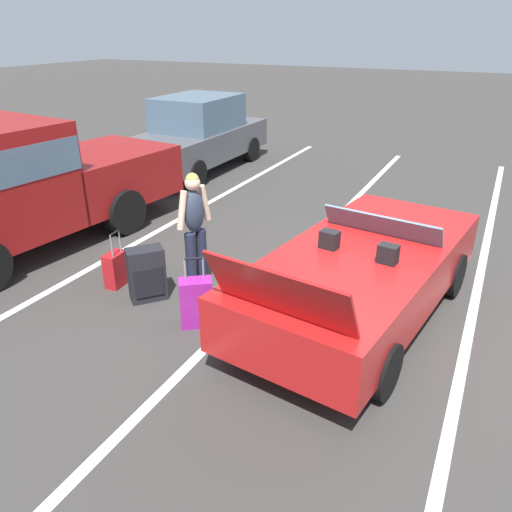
{
  "coord_description": "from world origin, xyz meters",
  "views": [
    {
      "loc": [
        -5.53,
        -1.29,
        3.41
      ],
      "look_at": [
        -0.39,
        1.27,
        0.75
      ],
      "focal_mm": 35.09,
      "sensor_mm": 36.0,
      "label": 1
    }
  ],
  "objects": [
    {
      "name": "ground_plane",
      "position": [
        0.0,
        0.0,
        0.0
      ],
      "size": [
        80.0,
        80.0,
        0.0
      ],
      "primitive_type": "plane",
      "color": "#383533"
    },
    {
      "name": "lot_line_near",
      "position": [
        0.0,
        -1.33,
        0.0
      ],
      "size": [
        18.0,
        0.12,
        0.01
      ],
      "primitive_type": "cube",
      "color": "silver",
      "rests_on": "ground_plane"
    },
    {
      "name": "lot_line_mid",
      "position": [
        0.0,
        1.37,
        0.0
      ],
      "size": [
        18.0,
        0.12,
        0.01
      ],
      "primitive_type": "cube",
      "color": "silver",
      "rests_on": "ground_plane"
    },
    {
      "name": "lot_line_far",
      "position": [
        0.0,
        4.07,
        0.0
      ],
      "size": [
        18.0,
        0.12,
        0.01
      ],
      "primitive_type": "cube",
      "color": "silver",
      "rests_on": "ground_plane"
    },
    {
      "name": "convertible_car",
      "position": [
        0.2,
        -0.03,
        0.59
      ],
      "size": [
        4.38,
        2.33,
        1.51
      ],
      "rotation": [
        0.0,
        0.0,
        -0.14
      ],
      "color": "red",
      "rests_on": "ground_plane"
    },
    {
      "name": "suitcase_large_black",
      "position": [
        -0.83,
        2.69,
        0.37
      ],
      "size": [
        0.55,
        0.53,
        0.74
      ],
      "rotation": [
        0.0,
        0.0,
        4.0
      ],
      "color": "black",
      "rests_on": "ground_plane"
    },
    {
      "name": "suitcase_medium_bright",
      "position": [
        -1.09,
        1.74,
        0.31
      ],
      "size": [
        0.43,
        0.46,
        0.89
      ],
      "rotation": [
        0.0,
        0.0,
        3.77
      ],
      "color": "#991E8C",
      "rests_on": "ground_plane"
    },
    {
      "name": "suitcase_small_carryon",
      "position": [
        -0.72,
        3.33,
        0.25
      ],
      "size": [
        0.35,
        0.22,
        0.83
      ],
      "rotation": [
        0.0,
        0.0,
        1.64
      ],
      "color": "red",
      "rests_on": "ground_plane"
    },
    {
      "name": "traveler_person",
      "position": [
        -0.19,
        2.31,
        0.93
      ],
      "size": [
        0.6,
        0.3,
        1.65
      ],
      "rotation": [
        0.0,
        0.0,
        -1.84
      ],
      "color": "#1E2338",
      "rests_on": "ground_plane"
    },
    {
      "name": "parked_sedan_near",
      "position": [
        5.26,
        5.74,
        0.89
      ],
      "size": [
        4.5,
        1.88,
        1.82
      ],
      "rotation": [
        0.0,
        0.0,
        3.14
      ],
      "color": "#4C4C51",
      "rests_on": "ground_plane"
    },
    {
      "name": "parked_pickup_truck_far",
      "position": [
        -0.33,
        5.57,
        1.11
      ],
      "size": [
        5.17,
        2.47,
        2.1
      ],
      "rotation": [
        0.0,
        0.0,
        3.04
      ],
      "color": "maroon",
      "rests_on": "ground_plane"
    }
  ]
}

